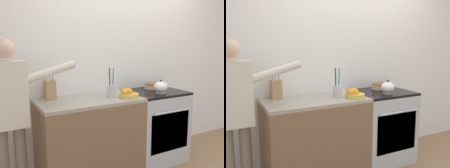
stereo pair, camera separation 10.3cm
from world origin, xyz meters
TOP-DOWN VIEW (x-y plane):
  - wall_back at (0.00, 0.65)m, footprint 8.00×0.04m
  - counter_cabinet at (-0.64, 0.31)m, footprint 1.13×0.63m
  - stove_range at (0.28, 0.31)m, footprint 0.71×0.66m
  - layer_cake at (0.34, 0.43)m, footprint 0.26×0.26m
  - tea_kettle at (0.27, 0.19)m, footprint 0.20×0.17m
  - knife_block at (-1.01, 0.52)m, footprint 0.11×0.13m
  - utensil_crock at (-0.39, 0.26)m, footprint 0.10×0.10m
  - fruit_bowl at (-0.23, 0.16)m, footprint 0.22×0.22m
  - person_baker at (-1.47, 0.26)m, footprint 0.91×0.20m

SIDE VIEW (x-z plane):
  - counter_cabinet at x=-0.64m, z-range 0.00..0.91m
  - stove_range at x=0.28m, z-range 0.00..0.91m
  - person_baker at x=-1.47m, z-range 0.15..1.71m
  - layer_cake at x=0.34m, z-range 0.91..0.99m
  - fruit_bowl at x=-0.23m, z-range 0.90..1.01m
  - tea_kettle at x=0.27m, z-range 0.90..1.06m
  - utensil_crock at x=-0.39m, z-range 0.82..1.16m
  - knife_block at x=-1.01m, z-range 0.87..1.17m
  - wall_back at x=0.00m, z-range 0.00..2.60m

